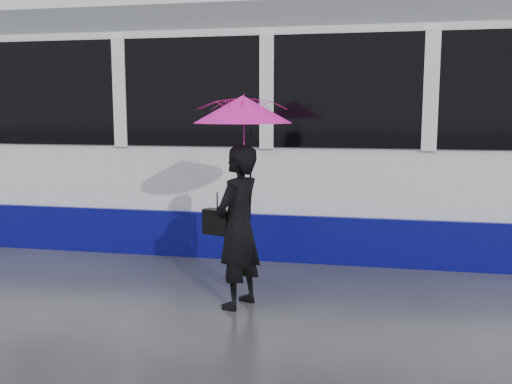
# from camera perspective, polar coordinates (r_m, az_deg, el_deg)

# --- Properties ---
(ground) EXTENTS (90.00, 90.00, 0.00)m
(ground) POSITION_cam_1_polar(r_m,az_deg,el_deg) (6.67, -9.40, -9.11)
(ground) COLOR #29292E
(ground) RESTS_ON ground
(rails) EXTENTS (34.00, 1.51, 0.02)m
(rails) POSITION_cam_1_polar(r_m,az_deg,el_deg) (8.96, -3.66, -4.45)
(rails) COLOR #3F3D38
(rails) RESTS_ON ground
(tram) EXTENTS (26.00, 2.56, 3.35)m
(tram) POSITION_cam_1_polar(r_m,az_deg,el_deg) (8.90, -7.03, 6.00)
(tram) COLOR white
(tram) RESTS_ON ground
(woman) EXTENTS (0.57, 0.69, 1.64)m
(woman) POSITION_cam_1_polar(r_m,az_deg,el_deg) (5.68, -1.79, -3.51)
(woman) COLOR black
(woman) RESTS_ON ground
(umbrella) EXTENTS (1.23, 1.23, 1.10)m
(umbrella) POSITION_cam_1_polar(r_m,az_deg,el_deg) (5.56, -1.33, 6.35)
(umbrella) COLOR #FF1563
(umbrella) RESTS_ON ground
(handbag) EXTENTS (0.32, 0.22, 0.43)m
(handbag) POSITION_cam_1_polar(r_m,az_deg,el_deg) (5.75, -3.89, -2.99)
(handbag) COLOR black
(handbag) RESTS_ON ground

